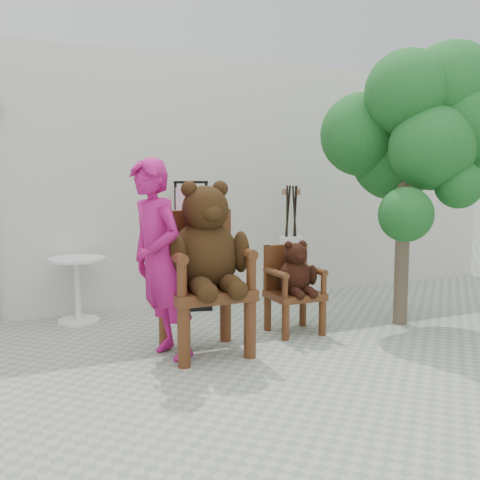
{
  "coord_description": "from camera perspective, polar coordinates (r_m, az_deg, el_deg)",
  "views": [
    {
      "loc": [
        -2.48,
        -3.86,
        1.59
      ],
      "look_at": [
        -0.21,
        1.12,
        0.95
      ],
      "focal_mm": 42.0,
      "sensor_mm": 36.0,
      "label": 1
    }
  ],
  "objects": [
    {
      "name": "ground_plane",
      "position": [
        4.86,
        7.94,
        -12.5
      ],
      "size": [
        60.0,
        60.0,
        0.0
      ],
      "primitive_type": "plane",
      "color": "#9BA190",
      "rests_on": "ground"
    },
    {
      "name": "tree",
      "position": [
        6.2,
        17.56,
        10.72
      ],
      "size": [
        1.68,
        1.71,
        2.93
      ],
      "rotation": [
        0.0,
        0.0,
        0.13
      ],
      "color": "#46392A",
      "rests_on": "ground"
    },
    {
      "name": "cafe_table",
      "position": [
        6.3,
        -16.18,
        -4.12
      ],
      "size": [
        0.6,
        0.6,
        0.7
      ],
      "rotation": [
        0.0,
        0.0,
        -0.19
      ],
      "color": "white",
      "rests_on": "ground"
    },
    {
      "name": "stool_bucket",
      "position": [
        7.09,
        5.17,
        -1.03
      ],
      "size": [
        0.32,
        0.32,
        1.45
      ],
      "rotation": [
        0.0,
        0.0,
        -0.24
      ],
      "color": "white",
      "rests_on": "ground"
    },
    {
      "name": "back_wall",
      "position": [
        7.39,
        -4.93,
        5.95
      ],
      "size": [
        9.0,
        1.0,
        3.0
      ],
      "primitive_type": "cube",
      "color": "silver",
      "rests_on": "ground"
    },
    {
      "name": "chair_small",
      "position": [
        5.67,
        5.5,
        -3.92
      ],
      "size": [
        0.5,
        0.5,
        0.94
      ],
      "color": "#44210E",
      "rests_on": "ground"
    },
    {
      "name": "person",
      "position": [
        4.82,
        -8.05,
        -2.1
      ],
      "size": [
        0.57,
        0.72,
        1.72
      ],
      "primitive_type": "imported",
      "rotation": [
        0.0,
        0.0,
        -1.28
      ],
      "color": "#A91468",
      "rests_on": "ground"
    },
    {
      "name": "chair_big",
      "position": [
        4.95,
        -3.58,
        -1.68
      ],
      "size": [
        0.73,
        0.81,
        1.54
      ],
      "color": "#44210E",
      "rests_on": "ground"
    },
    {
      "name": "display_stand",
      "position": [
        6.66,
        -4.93,
        -2.03
      ],
      "size": [
        0.53,
        0.46,
        1.51
      ],
      "rotation": [
        0.0,
        0.0,
        -0.27
      ],
      "color": "black",
      "rests_on": "ground"
    }
  ]
}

